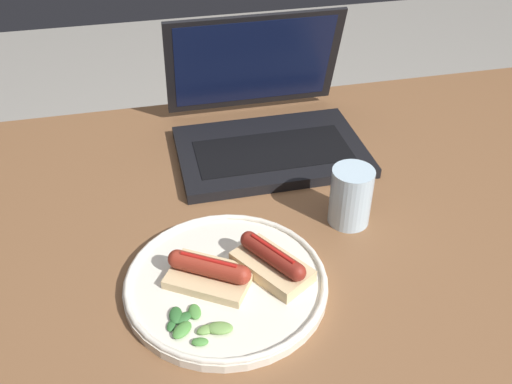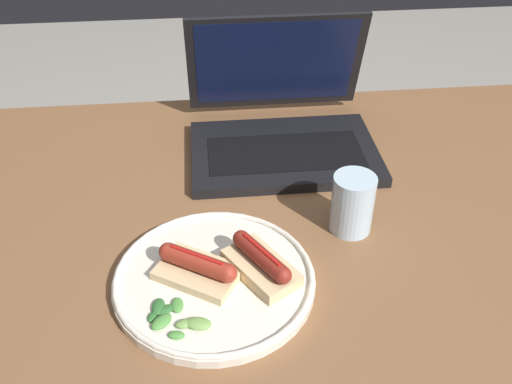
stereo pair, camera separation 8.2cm
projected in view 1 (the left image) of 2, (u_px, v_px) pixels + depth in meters
The scene contains 7 objects.
desk at pixel (340, 237), 0.93m from camera, with size 1.33×0.80×0.76m.
laptop at pixel (266, 125), 1.01m from camera, with size 0.32×0.28×0.21m.
plate at pixel (226, 282), 0.75m from camera, with size 0.27×0.27×0.02m.
sausage_toast_left at pixel (209, 272), 0.73m from camera, with size 0.13×0.11×0.04m.
sausage_toast_middle at pixel (272, 262), 0.75m from camera, with size 0.10×0.12×0.04m.
salad_pile at pixel (195, 325), 0.68m from camera, with size 0.08×0.07×0.01m.
drinking_glass at pixel (351, 196), 0.83m from camera, with size 0.06×0.06×0.09m.
Camera 1 is at (-0.29, -0.65, 1.31)m, focal length 40.00 mm.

